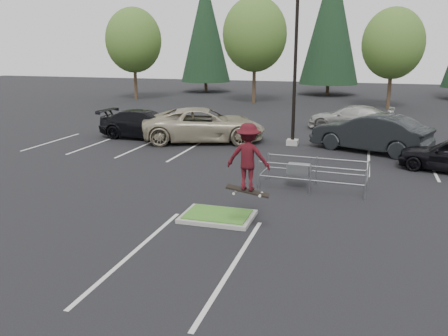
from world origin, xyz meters
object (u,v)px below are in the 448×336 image
(decid_b, at_px, (255,37))
(car_far_silver, at_px, (351,118))
(car_l_tan, at_px, (202,125))
(car_l_black, at_px, (146,124))
(car_r_charc, at_px, (370,133))
(conif_b, at_px, (331,21))
(cart_corral, at_px, (302,170))
(decid_a, at_px, (134,42))
(skateboarder, at_px, (248,157))
(decid_c, at_px, (393,46))
(light_pole, at_px, (295,59))
(conif_a, at_px, (205,29))

(decid_b, xyz_separation_m, car_far_silver, (9.33, -12.53, -5.27))
(decid_b, relative_size, car_l_tan, 1.42)
(car_l_black, relative_size, car_r_charc, 0.96)
(conif_b, relative_size, cart_corral, 3.65)
(decid_a, xyz_separation_m, skateboarder, (19.21, -31.03, -3.32))
(decid_b, height_order, car_r_charc, decid_b)
(car_far_silver, bearing_deg, decid_c, 172.49)
(decid_b, bearing_deg, skateboarder, -77.12)
(car_l_tan, relative_size, car_r_charc, 1.17)
(cart_corral, relative_size, skateboarder, 1.94)
(decid_a, xyz_separation_m, cart_corral, (20.07, -26.01, -4.89))
(car_r_charc, bearing_deg, car_l_black, -67.38)
(skateboarder, xyz_separation_m, car_l_tan, (-5.70, 12.50, -1.32))
(light_pole, height_order, cart_corral, light_pole)
(light_pole, distance_m, conif_b, 28.69)
(conif_b, xyz_separation_m, cart_corral, (2.06, -36.47, -7.16))
(car_l_tan, relative_size, car_far_silver, 1.28)
(light_pole, xyz_separation_m, skateboarder, (0.70, -13.00, -2.29))
(light_pole, height_order, decid_a, light_pole)
(conif_a, height_order, car_far_silver, conif_a)
(skateboarder, bearing_deg, car_l_black, -53.53)
(car_far_silver, bearing_deg, decid_b, -138.12)
(car_l_black, bearing_deg, cart_corral, -122.32)
(car_l_tan, distance_m, car_l_black, 3.50)
(light_pole, height_order, decid_c, light_pole)
(decid_a, xyz_separation_m, car_far_silver, (21.33, -12.03, -4.81))
(decid_c, xyz_separation_m, car_l_tan, (-10.49, -18.33, -4.31))
(car_far_silver, bearing_deg, car_l_black, -54.91)
(cart_corral, height_order, car_l_black, car_l_black)
(car_l_black, bearing_deg, decid_a, 32.66)
(car_l_black, distance_m, car_far_silver, 13.05)
(cart_corral, xyz_separation_m, car_far_silver, (1.26, 13.97, 0.08))
(car_l_tan, bearing_deg, decid_a, 17.33)
(car_l_tan, bearing_deg, decid_b, -14.23)
(conif_b, height_order, car_l_black, conif_b)
(light_pole, bearing_deg, decid_c, 72.89)
(decid_c, distance_m, car_r_charc, 18.89)
(decid_b, relative_size, cart_corral, 2.43)
(cart_corral, relative_size, car_l_black, 0.71)
(decid_c, distance_m, cart_corral, 26.50)
(skateboarder, bearing_deg, conif_b, -88.22)
(light_pole, xyz_separation_m, decid_a, (-18.51, 18.03, 1.02))
(conif_a, height_order, car_l_tan, conif_a)
(cart_corral, xyz_separation_m, skateboarder, (-0.86, -5.03, 1.57))
(decid_c, relative_size, car_l_tan, 1.24)
(light_pole, distance_m, conif_a, 31.63)
(decid_c, bearing_deg, car_l_black, -127.35)
(decid_b, relative_size, conif_b, 0.66)
(decid_c, height_order, car_l_black, decid_c)
(decid_a, bearing_deg, conif_b, 30.17)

